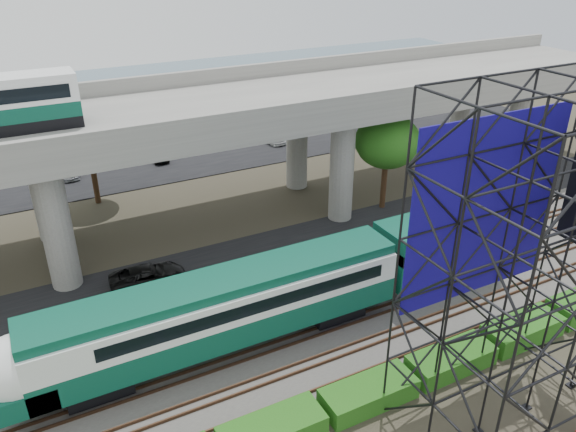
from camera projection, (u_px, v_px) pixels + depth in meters
ground at (305, 354)px, 29.33m from camera, size 140.00×140.00×0.00m
ballast_bed at (287, 331)px, 30.86m from camera, size 90.00×12.00×0.20m
service_road at (229, 261)px, 37.62m from camera, size 90.00×5.00×0.08m
parking_lot at (140, 152)px, 56.23m from camera, size 90.00×18.00×0.08m
harbor_water at (98, 101)px, 73.66m from camera, size 140.00×40.00×0.03m
rail_tracks at (287, 328)px, 30.78m from camera, size 90.00×9.52×0.16m
commuter_train at (262, 296)px, 29.01m from camera, size 29.30×3.06×4.30m
overpass at (179, 123)px, 37.90m from camera, size 80.00×12.00×12.40m
scaffold_tower at (535, 280)px, 22.04m from camera, size 9.36×6.36×15.00m
hedge_strip at (369, 393)px, 26.08m from camera, size 34.60×1.80×1.20m
trees at (129, 168)px, 37.69m from camera, size 40.94×16.94×7.69m
suv at (148, 276)px, 34.69m from camera, size 4.76×2.46×1.28m
parked_cars at (150, 146)px, 55.93m from camera, size 38.37×9.55×1.30m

